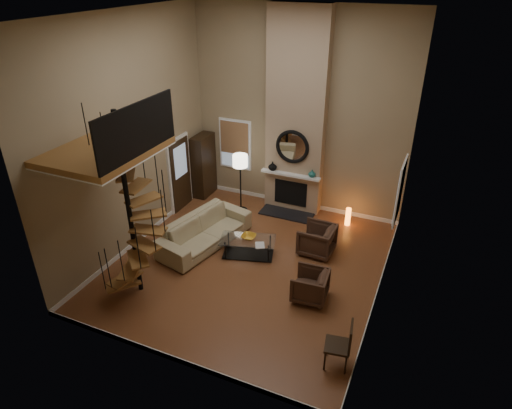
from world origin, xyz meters
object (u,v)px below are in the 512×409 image
at_px(floor_lamp, 240,165).
at_px(accent_lamp, 348,217).
at_px(side_chair, 343,343).
at_px(armchair_far, 313,286).
at_px(hutch, 204,165).
at_px(coffee_table, 248,245).
at_px(sofa, 205,230).
at_px(armchair_near, 320,240).

relative_size(floor_lamp, accent_lamp, 3.42).
bearing_deg(floor_lamp, side_chair, -47.57).
xyz_separation_m(armchair_far, accent_lamp, (-0.04, 3.35, -0.10)).
xyz_separation_m(hutch, side_chair, (5.49, -4.92, -0.42)).
bearing_deg(armchair_far, coffee_table, -120.56).
distance_m(hutch, side_chair, 7.39).
distance_m(armchair_far, accent_lamp, 3.35).
relative_size(sofa, side_chair, 2.73).
height_order(armchair_near, side_chair, side_chair).
relative_size(armchair_far, accent_lamp, 1.45).
xyz_separation_m(sofa, side_chair, (4.12, -2.47, 0.13)).
relative_size(hutch, sofa, 0.73).
bearing_deg(hutch, accent_lamp, -1.06).
relative_size(coffee_table, accent_lamp, 2.88).
xyz_separation_m(armchair_near, side_chair, (1.35, -3.24, 0.17)).
distance_m(coffee_table, accent_lamp, 3.05).
bearing_deg(armchair_near, sofa, -72.67).
xyz_separation_m(hutch, floor_lamp, (1.47, -0.52, 0.46)).
bearing_deg(hutch, floor_lamp, -19.42).
bearing_deg(coffee_table, hutch, 136.14).
xyz_separation_m(sofa, coffee_table, (1.21, -0.03, -0.11)).
bearing_deg(accent_lamp, side_chair, -78.08).
relative_size(hutch, armchair_near, 2.28).
relative_size(armchair_far, side_chair, 0.77).
height_order(armchair_near, coffee_table, armchair_near).
bearing_deg(armchair_far, armchair_near, -172.43).
height_order(hutch, coffee_table, hutch).
bearing_deg(hutch, sofa, -60.67).
height_order(coffee_table, accent_lamp, accent_lamp).
height_order(coffee_table, side_chair, side_chair).
bearing_deg(side_chair, armchair_near, 112.64).
height_order(hutch, sofa, hutch).
relative_size(coffee_table, side_chair, 1.53).
distance_m(armchair_far, side_chair, 1.79).
bearing_deg(armchair_far, sofa, -111.77).
bearing_deg(armchair_far, side_chair, 28.88).
distance_m(armchair_far, floor_lamp, 4.35).
relative_size(hutch, coffee_table, 1.30).
bearing_deg(side_chair, hutch, 138.14).
relative_size(sofa, armchair_near, 3.13).
relative_size(armchair_near, floor_lamp, 0.48).
xyz_separation_m(coffee_table, side_chair, (2.91, -2.44, 0.24)).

